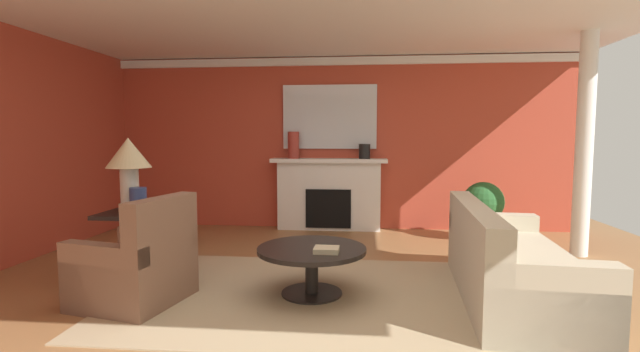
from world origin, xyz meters
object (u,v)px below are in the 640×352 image
(sofa, at_px, (508,267))
(side_table, at_px, (132,241))
(table_lamp, at_px, (129,160))
(vase_on_side_table, at_px, (138,201))
(potted_plant, at_px, (483,206))
(vase_mantel_right, at_px, (364,151))
(vase_mantel_left, at_px, (293,145))
(fireplace, at_px, (329,196))
(mantel_mirror, at_px, (330,117))
(armchair_near_window, at_px, (137,269))
(coffee_table, at_px, (312,260))

(sofa, relative_size, side_table, 3.09)
(table_lamp, height_order, vase_on_side_table, table_lamp)
(vase_on_side_table, height_order, potted_plant, vase_on_side_table)
(vase_mantel_right, xyz_separation_m, vase_mantel_left, (-1.10, 0.00, 0.09))
(fireplace, height_order, potted_plant, fireplace)
(fireplace, distance_m, side_table, 3.21)
(mantel_mirror, bearing_deg, table_lamp, -123.15)
(mantel_mirror, xyz_separation_m, vase_mantel_left, (-0.55, -0.17, -0.44))
(mantel_mirror, bearing_deg, armchair_near_window, -112.96)
(armchair_near_window, distance_m, vase_mantel_left, 3.48)
(coffee_table, bearing_deg, table_lamp, 171.84)
(coffee_table, relative_size, table_lamp, 1.33)
(fireplace, distance_m, table_lamp, 3.28)
(vase_mantel_left, height_order, potted_plant, vase_mantel_left)
(sofa, xyz_separation_m, vase_on_side_table, (-3.49, 0.10, 0.53))
(table_lamp, xyz_separation_m, vase_mantel_right, (2.36, 2.60, 0.01))
(table_lamp, bearing_deg, vase_mantel_left, 64.17)
(fireplace, xyz_separation_m, table_lamp, (-1.81, -2.65, 0.69))
(armchair_near_window, relative_size, vase_mantel_right, 4.19)
(sofa, height_order, coffee_table, sofa)
(mantel_mirror, xyz_separation_m, coffee_table, (0.07, -3.04, -1.43))
(vase_mantel_right, relative_size, potted_plant, 0.27)
(coffee_table, height_order, potted_plant, potted_plant)
(mantel_mirror, bearing_deg, sofa, -58.48)
(side_table, distance_m, table_lamp, 0.82)
(sofa, bearing_deg, fireplace, 122.58)
(sofa, distance_m, vase_mantel_left, 3.83)
(armchair_near_window, xyz_separation_m, vase_mantel_left, (0.88, 3.21, 1.02))
(side_table, bearing_deg, potted_plant, 27.50)
(sofa, relative_size, table_lamp, 2.89)
(vase_on_side_table, bearing_deg, coffee_table, -4.95)
(vase_mantel_right, bearing_deg, sofa, -65.54)
(sofa, relative_size, coffee_table, 2.16)
(side_table, bearing_deg, coffee_table, -8.16)
(sofa, bearing_deg, vase_mantel_right, 114.46)
(mantel_mirror, relative_size, armchair_near_window, 1.54)
(potted_plant, bearing_deg, fireplace, 165.79)
(mantel_mirror, relative_size, vase_mantel_left, 3.54)
(vase_mantel_right, bearing_deg, vase_mantel_left, 180.00)
(side_table, bearing_deg, table_lamp, 0.00)
(side_table, xyz_separation_m, table_lamp, (0.00, 0.00, 0.82))
(potted_plant, bearing_deg, mantel_mirror, 162.89)
(fireplace, distance_m, vase_mantel_right, 0.89)
(vase_on_side_table, bearing_deg, side_table, 141.34)
(fireplace, bearing_deg, mantel_mirror, 90.00)
(sofa, bearing_deg, vase_on_side_table, 178.41)
(coffee_table, height_order, vase_mantel_left, vase_mantel_left)
(armchair_near_window, distance_m, vase_on_side_table, 0.75)
(fireplace, relative_size, vase_mantel_right, 7.92)
(vase_mantel_left, bearing_deg, coffee_table, -77.75)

